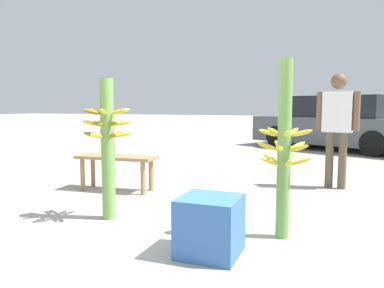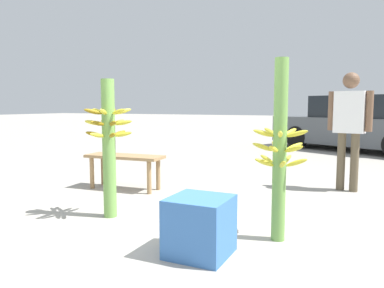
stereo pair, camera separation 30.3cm
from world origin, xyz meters
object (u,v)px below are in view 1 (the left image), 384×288
Objects in this scene: produce_crate at (210,226)px; banana_stalk_left at (108,145)px; vendor_person at (337,120)px; market_bench at (116,162)px; parked_car at (339,124)px; banana_stalk_center at (284,149)px.

banana_stalk_left is at bearing 157.72° from produce_crate.
vendor_person reaches higher than market_bench.
banana_stalk_left is at bearing -65.08° from market_bench.
banana_stalk_left is at bearing -169.76° from parked_car.
parked_car is at bearing 86.10° from banana_stalk_center.
vendor_person is 1.43× the size of market_bench.
banana_stalk_left is 1.76m from banana_stalk_center.
parked_car is at bearing 73.25° from banana_stalk_left.
banana_stalk_center is (1.76, 0.07, 0.02)m from banana_stalk_left.
parked_car reaches higher than produce_crate.
banana_stalk_left is 1.28× the size of market_bench.
market_bench is (-0.63, 1.15, -0.38)m from banana_stalk_left.
banana_stalk_left is at bearing 59.10° from vendor_person.
banana_stalk_center is at bearing -156.90° from parked_car.
vendor_person reaches higher than banana_stalk_left.
banana_stalk_left is 3.13× the size of produce_crate.
banana_stalk_center is at bearing -28.13° from market_bench.
banana_stalk_center is 0.34× the size of parked_car.
produce_crate is at bearing -22.28° from banana_stalk_left.
produce_crate is at bearing -129.34° from banana_stalk_center.
produce_crate is (1.27, -0.52, -0.54)m from banana_stalk_left.
market_bench is (-2.39, 1.08, -0.40)m from banana_stalk_center.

